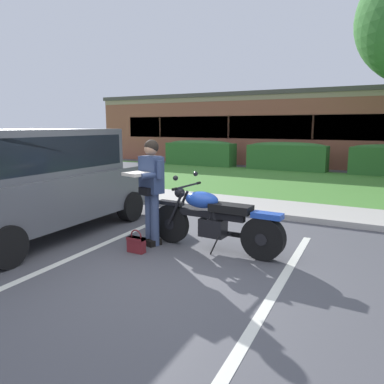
{
  "coord_description": "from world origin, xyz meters",
  "views": [
    {
      "loc": [
        3.01,
        -4.12,
        1.92
      ],
      "look_at": [
        0.03,
        1.21,
        0.85
      ],
      "focal_mm": 35.5,
      "sensor_mm": 36.0,
      "label": 1
    }
  ],
  "objects_px": {
    "rider_person": "(150,184)",
    "hedge_center_left": "(287,156)",
    "brick_building": "(332,128)",
    "hedge_left": "(200,153)",
    "parked_suv_adjacent": "(37,181)",
    "handbag": "(136,243)",
    "motorcycle": "(219,221)"
  },
  "relations": [
    {
      "from": "rider_person",
      "to": "hedge_center_left",
      "type": "height_order",
      "value": "rider_person"
    },
    {
      "from": "brick_building",
      "to": "hedge_center_left",
      "type": "bearing_deg",
      "value": -96.21
    },
    {
      "from": "rider_person",
      "to": "hedge_center_left",
      "type": "xyz_separation_m",
      "value": [
        -0.87,
        11.24,
        -0.36
      ]
    },
    {
      "from": "brick_building",
      "to": "rider_person",
      "type": "bearing_deg",
      "value": -89.5
    },
    {
      "from": "rider_person",
      "to": "hedge_left",
      "type": "relative_size",
      "value": 0.5
    },
    {
      "from": "hedge_left",
      "to": "brick_building",
      "type": "distance_m",
      "value": 8.28
    },
    {
      "from": "parked_suv_adjacent",
      "to": "hedge_center_left",
      "type": "xyz_separation_m",
      "value": [
        1.24,
        11.68,
        -0.3
      ]
    },
    {
      "from": "handbag",
      "to": "rider_person",
      "type": "bearing_deg",
      "value": 92.16
    },
    {
      "from": "parked_suv_adjacent",
      "to": "hedge_center_left",
      "type": "distance_m",
      "value": 11.75
    },
    {
      "from": "motorcycle",
      "to": "parked_suv_adjacent",
      "type": "xyz_separation_m",
      "value": [
        -3.21,
        -0.69,
        0.48
      ]
    },
    {
      "from": "motorcycle",
      "to": "parked_suv_adjacent",
      "type": "relative_size",
      "value": 0.45
    },
    {
      "from": "motorcycle",
      "to": "brick_building",
      "type": "bearing_deg",
      "value": 94.08
    },
    {
      "from": "hedge_center_left",
      "to": "parked_suv_adjacent",
      "type": "bearing_deg",
      "value": -96.07
    },
    {
      "from": "motorcycle",
      "to": "handbag",
      "type": "distance_m",
      "value": 1.32
    },
    {
      "from": "motorcycle",
      "to": "brick_building",
      "type": "distance_m",
      "value": 17.66
    },
    {
      "from": "motorcycle",
      "to": "brick_building",
      "type": "relative_size",
      "value": 0.09
    },
    {
      "from": "handbag",
      "to": "hedge_center_left",
      "type": "distance_m",
      "value": 11.7
    },
    {
      "from": "motorcycle",
      "to": "rider_person",
      "type": "height_order",
      "value": "rider_person"
    },
    {
      "from": "motorcycle",
      "to": "hedge_center_left",
      "type": "bearing_deg",
      "value": 100.17
    },
    {
      "from": "handbag",
      "to": "hedge_center_left",
      "type": "xyz_separation_m",
      "value": [
        -0.89,
        11.66,
        0.51
      ]
    },
    {
      "from": "parked_suv_adjacent",
      "to": "brick_building",
      "type": "distance_m",
      "value": 18.38
    },
    {
      "from": "rider_person",
      "to": "parked_suv_adjacent",
      "type": "height_order",
      "value": "parked_suv_adjacent"
    },
    {
      "from": "handbag",
      "to": "parked_suv_adjacent",
      "type": "height_order",
      "value": "parked_suv_adjacent"
    },
    {
      "from": "hedge_center_left",
      "to": "motorcycle",
      "type": "bearing_deg",
      "value": -79.83
    },
    {
      "from": "handbag",
      "to": "hedge_center_left",
      "type": "height_order",
      "value": "hedge_center_left"
    },
    {
      "from": "brick_building",
      "to": "motorcycle",
      "type": "bearing_deg",
      "value": -85.92
    },
    {
      "from": "motorcycle",
      "to": "brick_building",
      "type": "height_order",
      "value": "brick_building"
    },
    {
      "from": "motorcycle",
      "to": "hedge_left",
      "type": "xyz_separation_m",
      "value": [
        -6.15,
        10.99,
        0.17
      ]
    },
    {
      "from": "rider_person",
      "to": "hedge_left",
      "type": "distance_m",
      "value": 12.33
    },
    {
      "from": "parked_suv_adjacent",
      "to": "hedge_left",
      "type": "xyz_separation_m",
      "value": [
        -2.94,
        11.68,
        -0.3
      ]
    },
    {
      "from": "parked_suv_adjacent",
      "to": "hedge_center_left",
      "type": "relative_size",
      "value": 1.48
    },
    {
      "from": "hedge_center_left",
      "to": "handbag",
      "type": "bearing_deg",
      "value": -85.65
    }
  ]
}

